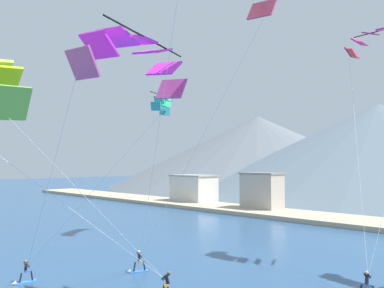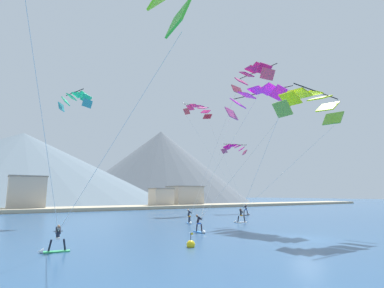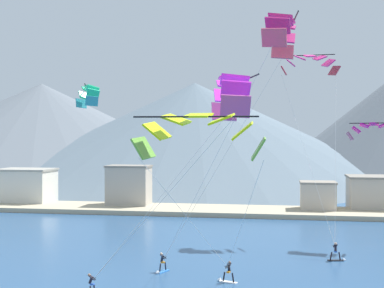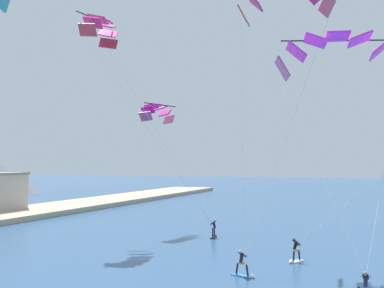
% 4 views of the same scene
% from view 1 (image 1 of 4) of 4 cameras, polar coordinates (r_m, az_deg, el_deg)
% --- Properties ---
extents(kitesurfer_near_trail, '(1.05, 1.76, 1.73)m').
position_cam_1_polar(kitesurfer_near_trail, '(31.53, -8.43, -17.86)').
color(kitesurfer_near_trail, '#337FDB').
rests_on(kitesurfer_near_trail, ground).
extents(kitesurfer_far_right, '(0.60, 1.75, 1.65)m').
position_cam_1_polar(kitesurfer_far_right, '(31.06, -24.37, -17.94)').
color(kitesurfer_far_right, '#337FDB').
rests_on(kitesurfer_far_right, ground).
extents(parafoil_kite_far_right, '(12.11, 8.83, 14.87)m').
position_cam_1_polar(parafoil_kite_far_right, '(23.12, -8.66, 12.85)').
color(parafoil_kite_far_right, '#BF488F').
extents(parafoil_kite_distant_low_drift, '(3.93, 4.78, 2.48)m').
position_cam_1_polar(parafoil_kite_distant_low_drift, '(47.38, -4.51, 6.46)').
color(parafoil_kite_distant_low_drift, teal).
extents(shoreline_strip, '(180.00, 10.00, 0.70)m').
position_cam_1_polar(shoreline_strip, '(59.87, 21.95, -10.74)').
color(shoreline_strip, tan).
rests_on(shoreline_strip, ground).
extents(shore_building_promenade_mid, '(6.93, 4.60, 7.02)m').
position_cam_1_polar(shore_building_promenade_mid, '(68.70, 10.61, -7.23)').
color(shore_building_promenade_mid, '#B7AD9E').
rests_on(shore_building_promenade_mid, ground).
extents(shore_building_quay_east, '(9.06, 6.53, 6.22)m').
position_cam_1_polar(shore_building_quay_east, '(81.27, 0.27, -6.91)').
color(shore_building_quay_east, silver).
rests_on(shore_building_quay_east, ground).
extents(mountain_peak_west_ridge, '(110.38, 110.38, 25.86)m').
position_cam_1_polar(mountain_peak_west_ridge, '(119.65, 26.63, -0.66)').
color(mountain_peak_west_ridge, slate).
rests_on(mountain_peak_west_ridge, ground).
extents(mountain_peak_east_shoulder, '(113.72, 113.72, 27.17)m').
position_cam_1_polar(mountain_peak_east_shoulder, '(147.37, 10.00, -1.08)').
color(mountain_peak_east_shoulder, slate).
rests_on(mountain_peak_east_shoulder, ground).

